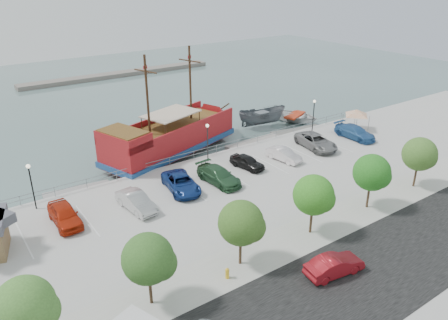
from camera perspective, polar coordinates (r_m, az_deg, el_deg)
ground at (r=43.49m, az=2.60°, el=-4.19°), size 160.00×160.00×0.00m
land_slab at (r=32.31m, az=27.07°, el=-17.57°), size 100.00×58.00×1.20m
street at (r=33.73m, az=19.82°, el=-12.92°), size 100.00×8.00×0.04m
sidewalk at (r=36.67m, az=12.27°, el=-8.71°), size 100.00×4.00×0.05m
seawall_railing at (r=48.62m, az=-2.96°, el=0.94°), size 50.00×0.06×1.00m
far_shore at (r=93.83m, az=-13.43°, el=10.87°), size 40.00×3.00×0.80m
pirate_ship at (r=52.53m, az=-5.87°, el=3.35°), size 20.65×11.41×12.80m
patrol_boat at (r=60.80m, az=4.95°, el=5.42°), size 7.21×4.53×2.61m
speedboat at (r=63.69m, az=9.22°, el=5.48°), size 6.97×8.03×1.39m
dock_west at (r=45.48m, az=-18.54°, el=-3.92°), size 6.63×2.59×0.37m
dock_mid at (r=54.91m, az=4.05°, el=2.20°), size 7.75×2.26×0.44m
dock_east at (r=59.60m, az=9.64°, el=3.67°), size 7.64×3.29×0.42m
canopy_tent at (r=58.93m, az=17.00°, el=6.33°), size 3.95×3.95×3.13m
street_sedan at (r=31.68m, az=14.22°, el=-13.19°), size 4.49×2.11×1.42m
fire_hydrant at (r=30.53m, az=0.42°, el=-14.54°), size 0.29×0.29×0.84m
lamp_post_left at (r=40.69m, az=-23.95°, el=-2.24°), size 0.36×0.36×4.28m
lamp_post_mid at (r=46.71m, az=-2.17°, el=3.17°), size 0.36×0.36×4.28m
lamp_post_right at (r=56.51m, az=11.65°, el=6.39°), size 0.36×0.36×4.28m
tree_a at (r=25.90m, az=-24.21°, el=-17.15°), size 3.30×3.20×5.00m
tree_b at (r=27.28m, az=-9.55°, el=-12.74°), size 3.30×3.20×5.00m
tree_c at (r=30.27m, az=2.52°, el=-8.34°), size 3.30×3.20×5.00m
tree_d at (r=34.44m, az=11.85°, el=-4.62°), size 3.30×3.20×5.00m
tree_e at (r=39.42m, az=18.93°, el=-1.67°), size 3.30×3.20×5.00m
tree_f at (r=44.94m, az=24.33°, el=0.60°), size 3.30×3.20×5.00m
parked_car_a at (r=38.40m, az=-20.10°, el=-6.73°), size 1.98×4.85×1.65m
parked_car_b at (r=38.88m, az=-11.40°, el=-5.33°), size 2.17×4.84×1.54m
parked_car_c at (r=41.48m, az=-5.63°, el=-3.01°), size 3.40×5.81×1.52m
parked_car_d at (r=42.70m, az=-0.69°, el=-2.05°), size 2.62×5.51×1.55m
parked_car_e at (r=45.98m, az=3.04°, el=-0.23°), size 2.36×4.28×1.38m
parked_car_f at (r=48.14m, az=7.82°, el=0.71°), size 2.06×4.35×1.38m
parked_car_g at (r=52.10m, az=11.93°, el=2.38°), size 3.59×6.20×1.63m
parked_car_h at (r=56.38m, az=16.73°, el=3.50°), size 2.29×5.48×1.58m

